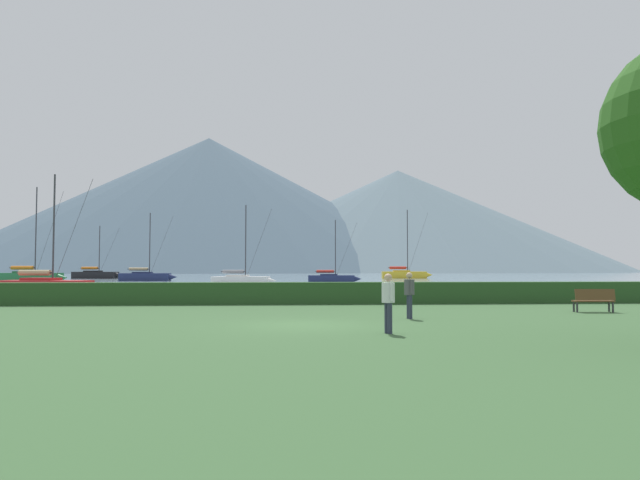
% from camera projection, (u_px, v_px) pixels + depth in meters
% --- Properties ---
extents(ground_plane, '(1000.00, 1000.00, 0.00)m').
position_uv_depth(ground_plane, '(302.00, 325.00, 18.60)').
color(ground_plane, '#385B33').
extents(harbor_water, '(320.00, 246.00, 0.00)m').
position_uv_depth(harbor_water, '(281.00, 275.00, 155.11)').
color(harbor_water, gray).
rests_on(harbor_water, ground_plane).
extents(hedge_line, '(80.00, 1.20, 1.09)m').
position_uv_depth(hedge_line, '(294.00, 293.00, 29.59)').
color(hedge_line, '#284C23').
rests_on(hedge_line, ground_plane).
extents(sailboat_slip_0, '(7.94, 2.53, 9.61)m').
position_uv_depth(sailboat_slip_0, '(146.00, 276.00, 82.89)').
color(sailboat_slip_0, navy).
rests_on(sailboat_slip_0, harbor_water).
extents(sailboat_slip_1, '(8.66, 3.43, 9.07)m').
position_uv_depth(sailboat_slip_1, '(96.00, 274.00, 101.02)').
color(sailboat_slip_1, black).
rests_on(sailboat_slip_1, harbor_water).
extents(sailboat_slip_2, '(8.93, 3.31, 12.00)m').
position_uv_depth(sailboat_slip_2, '(405.00, 274.00, 102.73)').
color(sailboat_slip_2, gold).
rests_on(sailboat_slip_2, harbor_water).
extents(sailboat_slip_4, '(6.94, 3.14, 8.40)m').
position_uv_depth(sailboat_slip_4, '(242.00, 280.00, 61.38)').
color(sailboat_slip_4, white).
rests_on(sailboat_slip_4, harbor_water).
extents(sailboat_slip_6, '(7.18, 3.44, 8.31)m').
position_uv_depth(sailboat_slip_6, '(47.00, 286.00, 40.56)').
color(sailboat_slip_6, red).
rests_on(sailboat_slip_6, harbor_water).
extents(sailboat_slip_7, '(8.92, 3.82, 12.05)m').
position_uv_depth(sailboat_slip_7, '(31.00, 277.00, 73.96)').
color(sailboat_slip_7, '#236B38').
rests_on(sailboat_slip_7, harbor_water).
extents(sailboat_slip_8, '(6.72, 2.63, 7.82)m').
position_uv_depth(sailboat_slip_8, '(332.00, 278.00, 73.36)').
color(sailboat_slip_8, navy).
rests_on(sailboat_slip_8, harbor_water).
extents(park_bench_near_path, '(1.64, 0.61, 0.95)m').
position_uv_depth(park_bench_near_path, '(594.00, 299.00, 24.00)').
color(park_bench_near_path, brown).
rests_on(park_bench_near_path, ground_plane).
extents(person_seated_viewer, '(0.36, 0.57, 1.65)m').
position_uv_depth(person_seated_viewer, '(409.00, 291.00, 20.92)').
color(person_seated_viewer, '#2D3347').
rests_on(person_seated_viewer, ground_plane).
extents(person_standing_walker, '(0.36, 0.56, 1.65)m').
position_uv_depth(person_standing_walker, '(388.00, 298.00, 16.24)').
color(person_standing_walker, '#2D3347').
rests_on(person_standing_walker, ground_plane).
extents(distant_hill_west_ridge, '(264.11, 264.11, 71.13)m').
position_uv_depth(distant_hill_west_ridge, '(208.00, 204.00, 312.24)').
color(distant_hill_west_ridge, '#425666').
rests_on(distant_hill_west_ridge, ground_plane).
extents(distant_hill_central_peak, '(228.39, 228.39, 53.89)m').
position_uv_depth(distant_hill_central_peak, '(398.00, 221.00, 312.89)').
color(distant_hill_central_peak, slate).
rests_on(distant_hill_central_peak, ground_plane).
extents(distant_hill_east_ridge, '(263.31, 263.31, 52.49)m').
position_uv_depth(distant_hill_east_ridge, '(180.00, 230.00, 375.00)').
color(distant_hill_east_ridge, '#4C6070').
rests_on(distant_hill_east_ridge, ground_plane).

